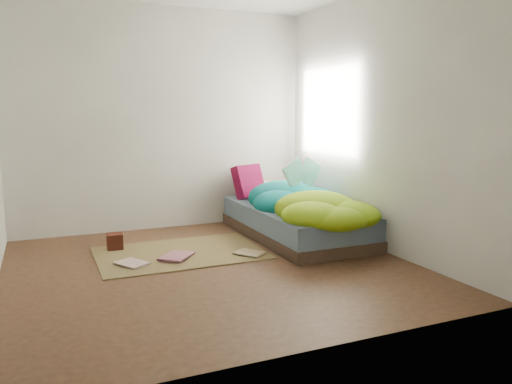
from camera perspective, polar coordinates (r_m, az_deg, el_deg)
ground at (r=4.56m, az=-5.01°, el=-8.56°), size 3.50×3.50×0.00m
room_walls at (r=4.36m, az=-5.18°, el=12.29°), size 3.54×3.54×2.62m
bed at (r=5.62m, az=4.48°, el=-3.40°), size 1.00×2.00×0.34m
duvet at (r=5.37m, az=5.62°, el=-0.30°), size 0.96×1.84×0.34m
rug at (r=5.02m, az=-8.66°, el=-6.90°), size 1.60×1.10×0.01m
pillow_floral at (r=6.33m, az=2.47°, el=0.25°), size 0.70×0.51×0.14m
pillow_magenta at (r=6.15m, az=-0.84°, el=1.21°), size 0.42×0.27×0.40m
open_book at (r=5.64m, az=5.40°, el=3.24°), size 0.44×0.15×0.26m
wooden_box at (r=5.27m, az=-15.85°, el=-5.43°), size 0.17×0.17×0.16m
floor_book_a at (r=4.65m, az=-14.98°, el=-8.18°), size 0.32×0.35×0.02m
floor_book_b at (r=4.88m, az=-10.34°, el=-7.15°), size 0.40×0.41×0.03m
floor_book_c at (r=4.82m, az=-1.38°, el=-7.28°), size 0.33×0.34×0.02m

